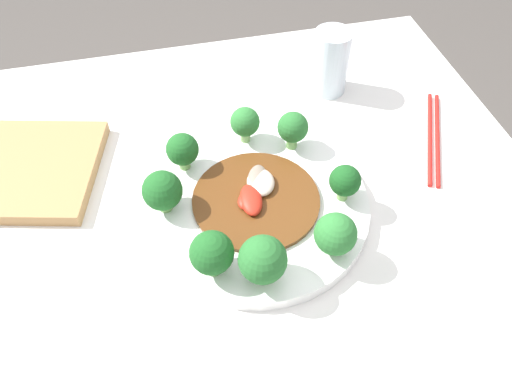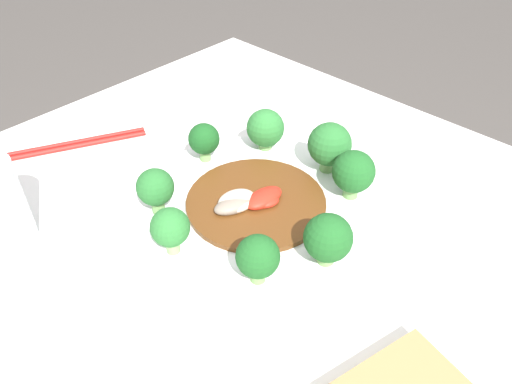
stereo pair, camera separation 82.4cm
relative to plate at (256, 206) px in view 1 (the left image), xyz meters
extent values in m
cube|color=silver|center=(0.04, -0.02, -0.38)|extent=(0.96, 0.82, 0.75)
cylinder|color=white|center=(0.00, 0.00, 0.00)|extent=(0.32, 0.32, 0.02)
cylinder|color=#7AAD5B|center=(0.09, -0.09, 0.02)|extent=(0.02, 0.02, 0.02)
sphere|color=#1E5B23|center=(0.09, -0.09, 0.05)|extent=(0.05, 0.05, 0.05)
cylinder|color=#70A356|center=(-0.08, 0.10, 0.02)|extent=(0.02, 0.02, 0.01)
sphere|color=#2D7533|center=(-0.08, 0.10, 0.04)|extent=(0.05, 0.05, 0.05)
cylinder|color=#70A356|center=(0.08, 0.10, 0.02)|extent=(0.02, 0.02, 0.02)
sphere|color=#1E5B23|center=(0.08, 0.10, 0.05)|extent=(0.05, 0.05, 0.05)
cylinder|color=#7AAD5B|center=(0.12, -0.02, 0.02)|extent=(0.02, 0.02, 0.01)
sphere|color=#1E5B23|center=(0.12, -0.02, 0.05)|extent=(0.05, 0.05, 0.05)
cylinder|color=#70A356|center=(0.02, 0.12, 0.02)|extent=(0.02, 0.02, 0.02)
sphere|color=#286B2D|center=(0.02, 0.12, 0.05)|extent=(0.06, 0.06, 0.06)
cylinder|color=#7AAD5B|center=(-0.12, 0.02, 0.02)|extent=(0.02, 0.02, 0.02)
sphere|color=#19511E|center=(-0.12, 0.02, 0.05)|extent=(0.04, 0.04, 0.04)
cylinder|color=#89B76B|center=(-0.01, -0.13, 0.02)|extent=(0.02, 0.02, 0.02)
sphere|color=#2D7533|center=(-0.01, -0.13, 0.05)|extent=(0.05, 0.05, 0.05)
cylinder|color=#70A356|center=(-0.08, -0.09, 0.02)|extent=(0.02, 0.02, 0.02)
sphere|color=#286B2D|center=(-0.08, -0.09, 0.05)|extent=(0.05, 0.05, 0.05)
cylinder|color=#5B3314|center=(0.00, 0.00, 0.01)|extent=(0.18, 0.18, 0.01)
ellipsoid|color=red|center=(0.01, 0.00, 0.02)|extent=(0.05, 0.05, 0.01)
ellipsoid|color=beige|center=(-0.01, -0.02, 0.02)|extent=(0.05, 0.06, 0.02)
ellipsoid|color=red|center=(0.01, 0.01, 0.02)|extent=(0.04, 0.06, 0.02)
ellipsoid|color=gray|center=(-0.01, -0.03, 0.02)|extent=(0.04, 0.06, 0.02)
cylinder|color=silver|center=(-0.19, -0.24, 0.05)|extent=(0.06, 0.06, 0.11)
cylinder|color=red|center=(-0.31, -0.08, -0.01)|extent=(0.10, 0.20, 0.01)
cylinder|color=red|center=(-0.32, -0.07, -0.01)|extent=(0.10, 0.20, 0.01)
cube|color=#AD7F4C|center=(0.35, -0.16, 0.00)|extent=(0.31, 0.26, 0.02)
camera|label=1|loc=(0.10, 0.43, 0.55)|focal=35.00mm
camera|label=2|loc=(0.33, -0.35, 0.43)|focal=35.00mm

